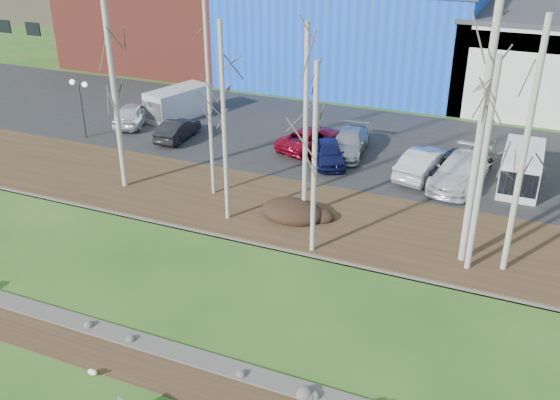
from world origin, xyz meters
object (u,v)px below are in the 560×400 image
at_px(car_2, 312,139).
at_px(car_5, 426,163).
at_px(seagull, 93,372).
at_px(car_0, 133,114).
at_px(car_4, 329,153).
at_px(car_7, 460,171).
at_px(street_lamp, 80,93).
at_px(van_white, 521,169).
at_px(car_1, 178,130).
at_px(car_3, 349,143).
at_px(van_grey, 176,104).
at_px(car_6, 458,164).

xyz_separation_m(car_2, car_5, (7.24, -1.43, 0.11)).
relative_size(seagull, car_0, 0.09).
xyz_separation_m(car_4, car_7, (7.42, -0.04, 0.12)).
xyz_separation_m(street_lamp, van_white, (26.35, 2.94, -1.92)).
distance_m(car_1, car_4, 10.22).
relative_size(car_3, car_5, 0.99).
height_order(car_4, car_7, car_7).
bearing_deg(car_2, car_0, 19.50).
height_order(car_1, van_white, van_white).
bearing_deg(car_5, seagull, 85.24).
xyz_separation_m(car_0, car_2, (12.86, 0.46, -0.07)).
relative_size(car_1, car_4, 1.00).
bearing_deg(car_1, car_4, 175.87).
height_order(car_5, car_7, car_5).
bearing_deg(van_white, car_7, -162.85).
height_order(seagull, car_4, car_4).
bearing_deg(car_4, van_grey, 137.53).
bearing_deg(car_4, car_3, 47.41).
relative_size(car_5, car_7, 0.89).
distance_m(car_3, car_6, 6.63).
bearing_deg(car_6, seagull, 86.32).
relative_size(car_1, van_white, 0.85).
bearing_deg(car_7, car_4, -172.02).
bearing_deg(car_5, car_6, -140.94).
bearing_deg(car_3, street_lamp, -172.64).
distance_m(car_1, car_5, 15.75).
height_order(car_1, car_4, car_4).
relative_size(street_lamp, van_grey, 0.74).
distance_m(car_5, car_6, 1.80).
relative_size(seagull, street_lamp, 0.11).
bearing_deg(seagull, van_grey, 130.65).
bearing_deg(van_grey, car_1, -41.08).
bearing_deg(van_white, seagull, -119.42).
height_order(car_7, van_white, van_white).
height_order(car_3, car_6, car_6).
bearing_deg(car_3, car_4, -112.89).
bearing_deg(car_2, van_white, -166.70).
distance_m(seagull, van_grey, 26.28).
xyz_separation_m(street_lamp, car_0, (1.35, 3.36, -2.19)).
bearing_deg(van_grey, car_0, -113.01).
distance_m(car_5, van_white, 4.94).
distance_m(seagull, car_2, 21.72).
distance_m(car_4, van_white, 10.48).
height_order(car_6, van_white, van_white).
distance_m(street_lamp, car_4, 16.20).
bearing_deg(car_0, van_white, 160.41).
bearing_deg(van_white, car_2, 175.61).
distance_m(seagull, car_0, 25.11).
bearing_deg(car_1, street_lamp, 15.77).
relative_size(car_1, van_grey, 0.79).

